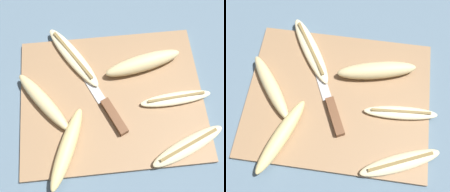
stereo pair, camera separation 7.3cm
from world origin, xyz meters
The scene contains 9 objects.
ground_plane centered at (0.00, 0.00, 0.00)m, with size 4.00×4.00×0.00m, color slate.
cutting_board centered at (0.00, 0.00, 0.01)m, with size 0.43×0.35×0.01m.
knife centered at (-0.01, -0.03, 0.02)m, with size 0.11×0.20×0.02m.
banana_ripe_center centered at (0.08, 0.08, 0.03)m, with size 0.20×0.08×0.04m.
banana_mellow_near centered at (-0.16, 0.00, 0.03)m, with size 0.14×0.17×0.03m.
banana_cream_curved centered at (0.15, -0.14, 0.02)m, with size 0.18×0.11×0.02m.
banana_pale_long centered at (-0.09, 0.12, 0.02)m, with size 0.14×0.20×0.02m.
banana_bright_far centered at (0.15, -0.02, 0.02)m, with size 0.17×0.04×0.02m.
banana_golden_short centered at (-0.11, -0.12, 0.03)m, with size 0.10×0.19×0.03m.
Camera 2 is at (0.04, -0.30, 0.69)m, focal length 50.00 mm.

